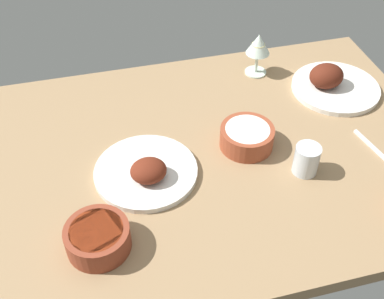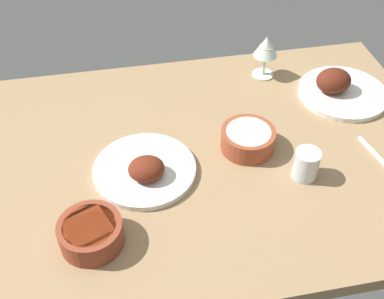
{
  "view_description": "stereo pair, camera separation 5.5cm",
  "coord_description": "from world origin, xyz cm",
  "px_view_note": "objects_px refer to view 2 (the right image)",
  "views": [
    {
      "loc": [
        -22.89,
        -89.35,
        94.22
      ],
      "look_at": [
        0.0,
        0.0,
        6.0
      ],
      "focal_mm": 44.92,
      "sensor_mm": 36.0,
      "label": 1
    },
    {
      "loc": [
        -17.54,
        -90.55,
        94.22
      ],
      "look_at": [
        0.0,
        0.0,
        6.0
      ],
      "focal_mm": 44.92,
      "sensor_mm": 36.0,
      "label": 2
    }
  ],
  "objects_px": {
    "fork_loose": "(380,159)",
    "wine_glass": "(266,48)",
    "bowl_sauce": "(91,233)",
    "bowl_cream": "(248,138)",
    "plate_far_side": "(145,169)",
    "water_tumbler": "(306,164)",
    "plate_center_main": "(339,88)"
  },
  "relations": [
    {
      "from": "plate_far_side",
      "to": "fork_loose",
      "type": "height_order",
      "value": "plate_far_side"
    },
    {
      "from": "plate_far_side",
      "to": "bowl_sauce",
      "type": "xyz_separation_m",
      "value": [
        -0.14,
        -0.19,
        0.02
      ]
    },
    {
      "from": "bowl_cream",
      "to": "fork_loose",
      "type": "relative_size",
      "value": 0.81
    },
    {
      "from": "wine_glass",
      "to": "water_tumbler",
      "type": "xyz_separation_m",
      "value": [
        -0.03,
        -0.45,
        -0.06
      ]
    },
    {
      "from": "water_tumbler",
      "to": "fork_loose",
      "type": "xyz_separation_m",
      "value": [
        0.22,
        0.02,
        -0.04
      ]
    },
    {
      "from": "bowl_sauce",
      "to": "wine_glass",
      "type": "bearing_deg",
      "value": 44.18
    },
    {
      "from": "plate_center_main",
      "to": "bowl_cream",
      "type": "bearing_deg",
      "value": -153.09
    },
    {
      "from": "bowl_cream",
      "to": "plate_far_side",
      "type": "bearing_deg",
      "value": -170.14
    },
    {
      "from": "plate_far_side",
      "to": "bowl_sauce",
      "type": "relative_size",
      "value": 1.84
    },
    {
      "from": "bowl_sauce",
      "to": "bowl_cream",
      "type": "bearing_deg",
      "value": 28.94
    },
    {
      "from": "fork_loose",
      "to": "wine_glass",
      "type": "bearing_deg",
      "value": -166.87
    },
    {
      "from": "bowl_sauce",
      "to": "fork_loose",
      "type": "relative_size",
      "value": 0.8
    },
    {
      "from": "fork_loose",
      "to": "water_tumbler",
      "type": "bearing_deg",
      "value": -96.14
    },
    {
      "from": "plate_far_side",
      "to": "plate_center_main",
      "type": "bearing_deg",
      "value": 19.56
    },
    {
      "from": "bowl_sauce",
      "to": "water_tumbler",
      "type": "height_order",
      "value": "water_tumbler"
    },
    {
      "from": "bowl_sauce",
      "to": "fork_loose",
      "type": "height_order",
      "value": "bowl_sauce"
    },
    {
      "from": "bowl_cream",
      "to": "water_tumbler",
      "type": "distance_m",
      "value": 0.18
    },
    {
      "from": "bowl_cream",
      "to": "water_tumbler",
      "type": "bearing_deg",
      "value": -49.13
    },
    {
      "from": "bowl_cream",
      "to": "fork_loose",
      "type": "height_order",
      "value": "bowl_cream"
    },
    {
      "from": "plate_center_main",
      "to": "fork_loose",
      "type": "distance_m",
      "value": 0.29
    },
    {
      "from": "wine_glass",
      "to": "fork_loose",
      "type": "distance_m",
      "value": 0.48
    },
    {
      "from": "bowl_cream",
      "to": "fork_loose",
      "type": "bearing_deg",
      "value": -19.16
    },
    {
      "from": "bowl_sauce",
      "to": "bowl_cream",
      "type": "distance_m",
      "value": 0.49
    },
    {
      "from": "bowl_cream",
      "to": "bowl_sauce",
      "type": "bearing_deg",
      "value": -151.06
    },
    {
      "from": "bowl_sauce",
      "to": "wine_glass",
      "type": "height_order",
      "value": "wine_glass"
    },
    {
      "from": "bowl_sauce",
      "to": "wine_glass",
      "type": "xyz_separation_m",
      "value": [
        0.57,
        0.55,
        0.07
      ]
    },
    {
      "from": "plate_far_side",
      "to": "fork_loose",
      "type": "relative_size",
      "value": 1.47
    },
    {
      "from": "plate_center_main",
      "to": "bowl_sauce",
      "type": "height_order",
      "value": "plate_center_main"
    },
    {
      "from": "wine_glass",
      "to": "fork_loose",
      "type": "relative_size",
      "value": 0.77
    },
    {
      "from": "bowl_sauce",
      "to": "water_tumbler",
      "type": "bearing_deg",
      "value": 10.85
    },
    {
      "from": "plate_far_side",
      "to": "wine_glass",
      "type": "relative_size",
      "value": 1.9
    },
    {
      "from": "bowl_sauce",
      "to": "bowl_cream",
      "type": "xyz_separation_m",
      "value": [
        0.43,
        0.24,
        -0.0
      ]
    }
  ]
}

